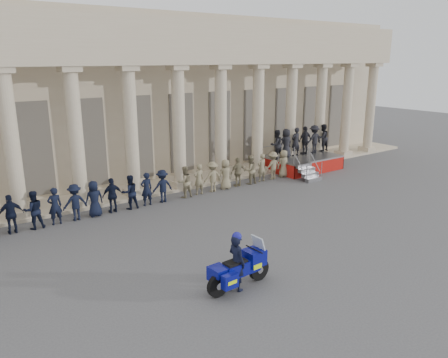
% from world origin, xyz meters
% --- Properties ---
extents(ground, '(90.00, 90.00, 0.00)m').
position_xyz_m(ground, '(0.00, 0.00, 0.00)').
color(ground, '#464648').
rests_on(ground, ground).
extents(building, '(40.00, 12.50, 9.00)m').
position_xyz_m(building, '(-0.00, 14.74, 4.52)').
color(building, tan).
rests_on(building, ground).
extents(officer_rank, '(20.07, 0.60, 1.57)m').
position_xyz_m(officer_rank, '(-2.29, 6.58, 0.79)').
color(officer_rank, black).
rests_on(officer_rank, ground).
extents(reviewing_stand, '(4.84, 4.05, 2.58)m').
position_xyz_m(reviewing_stand, '(9.57, 7.34, 1.44)').
color(reviewing_stand, gray).
rests_on(reviewing_stand, ground).
extents(motorcycle, '(2.29, 0.94, 1.47)m').
position_xyz_m(motorcycle, '(-2.47, -1.91, 0.63)').
color(motorcycle, black).
rests_on(motorcycle, ground).
extents(rider, '(0.44, 0.65, 1.81)m').
position_xyz_m(rider, '(-2.59, -1.92, 0.90)').
color(rider, black).
rests_on(rider, ground).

